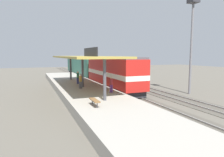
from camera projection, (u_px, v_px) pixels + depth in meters
ground_plane at (130, 91)px, 27.42m from camera, size 120.00×120.00×0.00m
track_near at (117, 91)px, 26.68m from camera, size 3.20×110.00×0.16m
track_far at (147, 89)px, 28.39m from camera, size 3.20×110.00×0.16m
platform at (83, 90)px, 24.92m from camera, size 6.00×44.00×0.90m
station_canopy at (83, 58)px, 24.36m from camera, size 5.20×18.00×4.70m
platform_bench at (95, 100)px, 15.50m from camera, size 0.44×1.70×0.50m
locomotive at (113, 73)px, 27.77m from camera, size 2.93×14.43×4.44m
passenger_carriage_single at (82, 67)px, 44.36m from camera, size 2.90×20.00×4.24m
light_mast at (192, 25)px, 24.12m from camera, size 1.10×1.10×11.70m
person_waiting at (111, 84)px, 20.97m from camera, size 0.34×0.34×1.71m
person_walking at (78, 77)px, 27.53m from camera, size 0.34×0.34×1.71m
person_boarding at (80, 80)px, 23.60m from camera, size 0.34×0.34×1.71m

